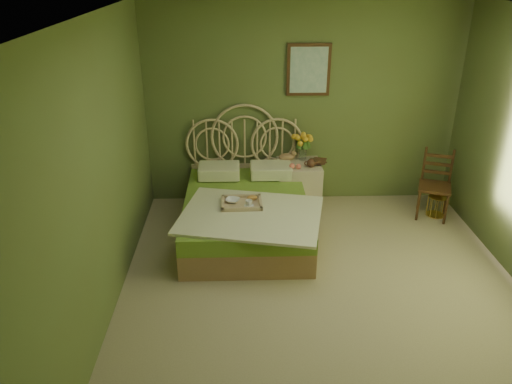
{
  "coord_description": "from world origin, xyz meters",
  "views": [
    {
      "loc": [
        -0.79,
        -3.96,
        2.99
      ],
      "look_at": [
        -0.63,
        1.0,
        0.67
      ],
      "focal_mm": 35.0,
      "sensor_mm": 36.0,
      "label": 1
    }
  ],
  "objects_px": {
    "nightstand": "(299,180)",
    "birdcage": "(437,203)",
    "bed": "(246,211)",
    "chair": "(434,180)"
  },
  "relations": [
    {
      "from": "chair",
      "to": "birdcage",
      "type": "relative_size",
      "value": 2.42
    },
    {
      "from": "nightstand",
      "to": "birdcage",
      "type": "bearing_deg",
      "value": -10.95
    },
    {
      "from": "chair",
      "to": "nightstand",
      "type": "bearing_deg",
      "value": -169.33
    },
    {
      "from": "bed",
      "to": "birdcage",
      "type": "xyz_separation_m",
      "value": [
        2.44,
        0.37,
        -0.12
      ]
    },
    {
      "from": "bed",
      "to": "chair",
      "type": "bearing_deg",
      "value": 9.83
    },
    {
      "from": "bed",
      "to": "nightstand",
      "type": "bearing_deg",
      "value": 44.96
    },
    {
      "from": "bed",
      "to": "birdcage",
      "type": "distance_m",
      "value": 2.47
    },
    {
      "from": "nightstand",
      "to": "birdcage",
      "type": "relative_size",
      "value": 2.9
    },
    {
      "from": "bed",
      "to": "nightstand",
      "type": "distance_m",
      "value": 1.0
    },
    {
      "from": "bed",
      "to": "nightstand",
      "type": "height_order",
      "value": "bed"
    }
  ]
}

